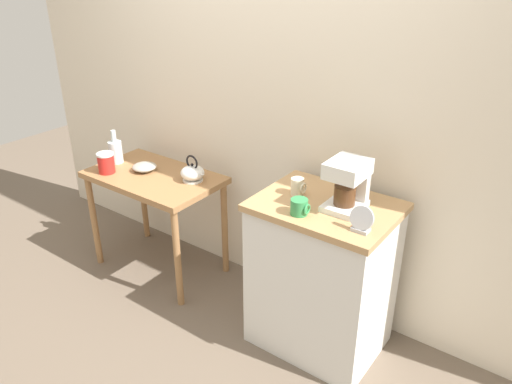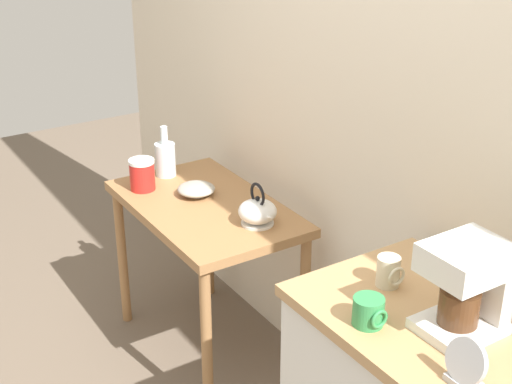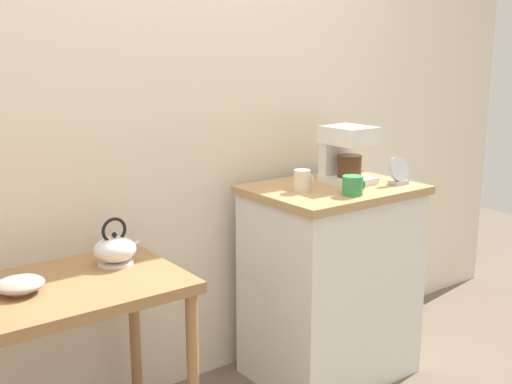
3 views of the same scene
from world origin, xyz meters
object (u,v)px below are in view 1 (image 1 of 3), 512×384
at_px(bowl_stoneware, 144,167).
at_px(coffee_maker, 349,182).
at_px(mug_small_cream, 298,187).
at_px(mug_tall_green, 299,207).
at_px(canister_enamel, 106,163).
at_px(glass_carafe_vase, 116,151).
at_px(teakettle, 193,173).
at_px(table_clock, 362,221).

height_order(bowl_stoneware, coffee_maker, coffee_maker).
bearing_deg(mug_small_cream, mug_tall_green, -55.81).
relative_size(bowl_stoneware, mug_small_cream, 1.73).
bearing_deg(canister_enamel, mug_small_cream, 6.83).
xyz_separation_m(glass_carafe_vase, coffee_maker, (1.77, 0.04, 0.23)).
distance_m(teakettle, canister_enamel, 0.61).
distance_m(mug_small_cream, mug_tall_green, 0.22).
relative_size(canister_enamel, table_clock, 1.10).
bearing_deg(coffee_maker, canister_enamel, -173.34).
distance_m(glass_carafe_vase, mug_small_cream, 1.50).
xyz_separation_m(canister_enamel, mug_tall_green, (1.52, -0.01, 0.15)).
bearing_deg(table_clock, canister_enamel, -179.52).
bearing_deg(coffee_maker, table_clock, -47.43).
height_order(canister_enamel, coffee_maker, coffee_maker).
bearing_deg(canister_enamel, coffee_maker, 6.66).
bearing_deg(mug_small_cream, canister_enamel, -173.17).
distance_m(glass_carafe_vase, table_clock, 1.94).
distance_m(glass_carafe_vase, canister_enamel, 0.18).
xyz_separation_m(bowl_stoneware, coffee_maker, (1.49, 0.03, 0.29)).
relative_size(canister_enamel, coffee_maker, 0.54).
xyz_separation_m(coffee_maker, mug_small_cream, (-0.28, -0.03, -0.09)).
distance_m(teakettle, table_clock, 1.32).
xyz_separation_m(teakettle, coffee_maker, (1.12, -0.05, 0.26)).
xyz_separation_m(coffee_maker, table_clock, (0.17, -0.18, -0.09)).
xyz_separation_m(teakettle, glass_carafe_vase, (-0.65, -0.09, 0.03)).
bearing_deg(teakettle, bowl_stoneware, -168.53).
distance_m(bowl_stoneware, mug_tall_green, 1.36).
height_order(coffee_maker, table_clock, coffee_maker).
xyz_separation_m(mug_small_cream, mug_tall_green, (0.12, -0.18, -0.01)).
xyz_separation_m(bowl_stoneware, mug_tall_green, (1.34, -0.18, 0.19)).
bearing_deg(mug_small_cream, table_clock, -18.97).
distance_m(canister_enamel, coffee_maker, 1.71).
bearing_deg(glass_carafe_vase, bowl_stoneware, 2.46).
height_order(bowl_stoneware, table_clock, table_clock).
bearing_deg(canister_enamel, mug_tall_green, -0.51).
distance_m(coffee_maker, mug_tall_green, 0.28).
distance_m(bowl_stoneware, teakettle, 0.38).
relative_size(glass_carafe_vase, table_clock, 1.86).
relative_size(glass_carafe_vase, mug_tall_green, 2.51).
relative_size(teakettle, glass_carafe_vase, 0.80).
height_order(teakettle, canister_enamel, teakettle).
height_order(teakettle, mug_small_cream, mug_small_cream).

